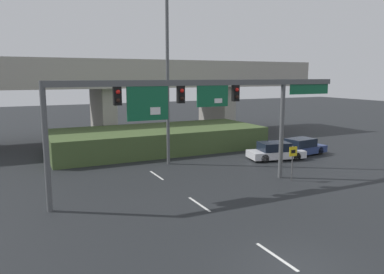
{
  "coord_description": "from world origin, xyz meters",
  "views": [
    {
      "loc": [
        -8.39,
        -9.32,
        6.58
      ],
      "look_at": [
        0.0,
        8.08,
        3.41
      ],
      "focal_mm": 35.0,
      "sensor_mm": 36.0,
      "label": 1
    }
  ],
  "objects_px": {
    "signal_gantry": "(200,100)",
    "parked_sedan_near_right": "(275,151)",
    "parked_sedan_mid_right": "(301,147)",
    "speed_limit_sign": "(293,158)",
    "highway_light_pole_near": "(167,53)"
  },
  "relations": [
    {
      "from": "signal_gantry",
      "to": "parked_sedan_near_right",
      "type": "height_order",
      "value": "signal_gantry"
    },
    {
      "from": "signal_gantry",
      "to": "parked_sedan_mid_right",
      "type": "relative_size",
      "value": 4.0
    },
    {
      "from": "speed_limit_sign",
      "to": "parked_sedan_mid_right",
      "type": "bearing_deg",
      "value": 44.28
    },
    {
      "from": "highway_light_pole_near",
      "to": "parked_sedan_near_right",
      "type": "bearing_deg",
      "value": -14.95
    },
    {
      "from": "speed_limit_sign",
      "to": "parked_sedan_near_right",
      "type": "xyz_separation_m",
      "value": [
        2.97,
        5.45,
        -0.83
      ]
    },
    {
      "from": "highway_light_pole_near",
      "to": "parked_sedan_mid_right",
      "type": "xyz_separation_m",
      "value": [
        11.33,
        -1.77,
        -7.53
      ]
    },
    {
      "from": "signal_gantry",
      "to": "parked_sedan_mid_right",
      "type": "bearing_deg",
      "value": 22.3
    },
    {
      "from": "parked_sedan_near_right",
      "to": "parked_sedan_mid_right",
      "type": "distance_m",
      "value": 3.1
    },
    {
      "from": "speed_limit_sign",
      "to": "highway_light_pole_near",
      "type": "distance_m",
      "value": 11.48
    },
    {
      "from": "signal_gantry",
      "to": "highway_light_pole_near",
      "type": "xyz_separation_m",
      "value": [
        0.79,
        6.75,
        2.97
      ]
    },
    {
      "from": "speed_limit_sign",
      "to": "parked_sedan_near_right",
      "type": "height_order",
      "value": "speed_limit_sign"
    },
    {
      "from": "signal_gantry",
      "to": "speed_limit_sign",
      "type": "bearing_deg",
      "value": -8.53
    },
    {
      "from": "speed_limit_sign",
      "to": "parked_sedan_mid_right",
      "type": "relative_size",
      "value": 0.5
    },
    {
      "from": "signal_gantry",
      "to": "parked_sedan_near_right",
      "type": "bearing_deg",
      "value": 26.62
    },
    {
      "from": "signal_gantry",
      "to": "highway_light_pole_near",
      "type": "relative_size",
      "value": 1.16
    }
  ]
}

